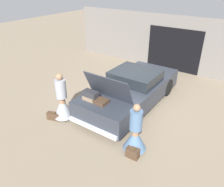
# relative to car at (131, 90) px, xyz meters

# --- Properties ---
(ground_plane) EXTENTS (40.00, 40.00, 0.00)m
(ground_plane) POSITION_rel_car_xyz_m (0.00, -0.01, -0.59)
(ground_plane) COLOR #7F705B
(garage_wall_back) EXTENTS (12.00, 0.14, 2.80)m
(garage_wall_back) POSITION_rel_car_xyz_m (0.00, 4.35, 0.80)
(garage_wall_back) COLOR slate
(garage_wall_back) RESTS_ON ground_plane
(car) EXTENTS (2.01, 4.83, 1.77)m
(car) POSITION_rel_car_xyz_m (0.00, 0.00, 0.00)
(car) COLOR #2D333D
(car) RESTS_ON ground_plane
(person_left) EXTENTS (0.69, 0.69, 1.71)m
(person_left) POSITION_rel_car_xyz_m (-1.43, -2.24, 0.01)
(person_left) COLOR #997051
(person_left) RESTS_ON ground_plane
(person_right) EXTENTS (0.67, 0.67, 1.54)m
(person_right) POSITION_rel_car_xyz_m (1.44, -2.24, -0.05)
(person_right) COLOR #997051
(person_right) RESTS_ON ground_plane
(suitcase_beside_left_person) EXTENTS (0.50, 0.30, 0.31)m
(suitcase_beside_left_person) POSITION_rel_car_xyz_m (-1.64, -2.53, -0.45)
(suitcase_beside_left_person) COLOR #473323
(suitcase_beside_left_person) RESTS_ON ground_plane
(suitcase_beside_right_person) EXTENTS (0.37, 0.22, 0.33)m
(suitcase_beside_right_person) POSITION_rel_car_xyz_m (1.54, -2.53, -0.44)
(suitcase_beside_right_person) COLOR #473323
(suitcase_beside_right_person) RESTS_ON ground_plane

